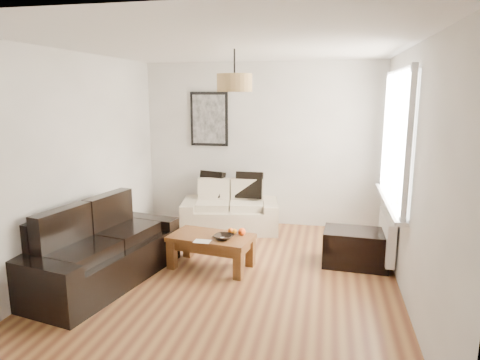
% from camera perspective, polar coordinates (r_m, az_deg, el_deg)
% --- Properties ---
extents(floor, '(4.50, 4.50, 0.00)m').
position_cam_1_polar(floor, '(5.11, -1.41, -12.96)').
color(floor, brown).
rests_on(floor, ground).
extents(ceiling, '(3.80, 4.50, 0.00)m').
position_cam_1_polar(ceiling, '(4.67, -1.58, 17.44)').
color(ceiling, white).
rests_on(ceiling, floor).
extents(wall_back, '(3.80, 0.04, 2.60)m').
position_cam_1_polar(wall_back, '(6.91, 2.81, 4.72)').
color(wall_back, silver).
rests_on(wall_back, floor).
extents(wall_front, '(3.80, 0.04, 2.60)m').
position_cam_1_polar(wall_front, '(2.64, -12.84, -6.81)').
color(wall_front, silver).
rests_on(wall_front, floor).
extents(wall_left, '(0.04, 4.50, 2.60)m').
position_cam_1_polar(wall_left, '(5.47, -21.25, 2.15)').
color(wall_left, silver).
rests_on(wall_left, floor).
extents(wall_right, '(0.04, 4.50, 2.60)m').
position_cam_1_polar(wall_right, '(4.67, 21.83, 0.61)').
color(wall_right, silver).
rests_on(wall_right, floor).
extents(window_bay, '(0.14, 1.90, 1.60)m').
position_cam_1_polar(window_bay, '(5.41, 20.23, 5.33)').
color(window_bay, white).
rests_on(window_bay, wall_right).
extents(radiator, '(0.10, 0.90, 0.52)m').
position_cam_1_polar(radiator, '(5.65, 18.96, -7.03)').
color(radiator, white).
rests_on(radiator, wall_right).
extents(poster, '(0.62, 0.04, 0.87)m').
position_cam_1_polar(poster, '(7.02, -4.13, 8.09)').
color(poster, black).
rests_on(poster, wall_back).
extents(pendant_shade, '(0.40, 0.40, 0.20)m').
position_cam_1_polar(pendant_shade, '(4.94, -0.73, 12.83)').
color(pendant_shade, tan).
rests_on(pendant_shade, ceiling).
extents(loveseat_cream, '(1.59, 1.05, 0.73)m').
position_cam_1_polar(loveseat_cream, '(6.71, -1.33, -3.61)').
color(loveseat_cream, beige).
rests_on(loveseat_cream, floor).
extents(sofa_leather, '(1.30, 2.07, 0.83)m').
position_cam_1_polar(sofa_leather, '(5.16, -18.21, -8.34)').
color(sofa_leather, black).
rests_on(sofa_leather, floor).
extents(coffee_table, '(1.07, 0.70, 0.41)m').
position_cam_1_polar(coffee_table, '(5.35, -3.83, -9.46)').
color(coffee_table, brown).
rests_on(coffee_table, floor).
extents(ottoman, '(0.81, 0.55, 0.45)m').
position_cam_1_polar(ottoman, '(5.58, 15.16, -8.74)').
color(ottoman, black).
rests_on(ottoman, floor).
extents(cushion_left, '(0.43, 0.23, 0.41)m').
position_cam_1_polar(cushion_left, '(6.88, -3.78, -0.54)').
color(cushion_left, black).
rests_on(cushion_left, loveseat_cream).
extents(cushion_right, '(0.42, 0.13, 0.42)m').
position_cam_1_polar(cushion_right, '(6.75, 1.23, -0.71)').
color(cushion_right, black).
rests_on(cushion_right, loveseat_cream).
extents(fruit_bowl, '(0.27, 0.27, 0.06)m').
position_cam_1_polar(fruit_bowl, '(5.13, -2.19, -7.61)').
color(fruit_bowl, black).
rests_on(fruit_bowl, coffee_table).
extents(orange_a, '(0.08, 0.08, 0.07)m').
position_cam_1_polar(orange_a, '(5.29, -0.73, -6.87)').
color(orange_a, orange).
rests_on(orange_a, fruit_bowl).
extents(orange_b, '(0.12, 0.12, 0.09)m').
position_cam_1_polar(orange_b, '(5.28, 0.26, -6.91)').
color(orange_b, '#FF5115').
rests_on(orange_b, fruit_bowl).
extents(orange_c, '(0.10, 0.10, 0.08)m').
position_cam_1_polar(orange_c, '(5.30, -1.26, -6.83)').
color(orange_c, orange).
rests_on(orange_c, fruit_bowl).
extents(papers, '(0.19, 0.13, 0.01)m').
position_cam_1_polar(papers, '(5.08, -5.07, -8.15)').
color(papers, silver).
rests_on(papers, coffee_table).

